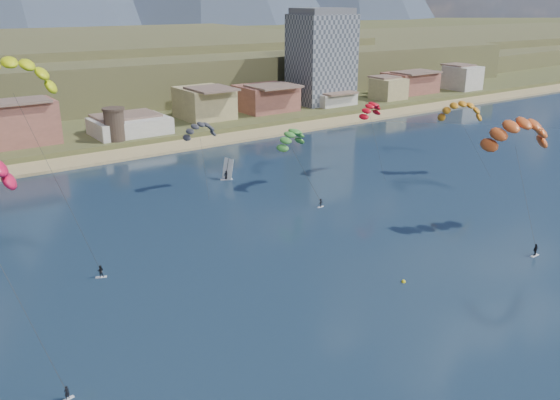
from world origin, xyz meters
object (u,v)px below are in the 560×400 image
(kitesurfer_orange, at_px, (518,128))
(buoy, at_px, (404,282))
(windsurfer, at_px, (227,173))
(watchtower, at_px, (115,124))
(kitesurfer_yellow, at_px, (10,71))
(apartment_tower, at_px, (321,57))
(kitesurfer_green, at_px, (292,136))

(kitesurfer_orange, bearing_deg, buoy, -171.33)
(kitesurfer_orange, xyz_separation_m, windsurfer, (-25.49, 51.59, -15.91))
(watchtower, distance_m, buoy, 97.46)
(kitesurfer_yellow, bearing_deg, apartment_tower, 33.27)
(apartment_tower, xyz_separation_m, kitesurfer_green, (-61.67, -66.87, -7.01))
(apartment_tower, xyz_separation_m, watchtower, (-80.00, -14.00, -11.45))
(buoy, bearing_deg, kitesurfer_green, 73.84)
(buoy, bearing_deg, windsurfer, 85.73)
(buoy, bearing_deg, watchtower, 93.25)
(kitesurfer_green, relative_size, buoy, 29.08)
(kitesurfer_yellow, distance_m, kitesurfer_orange, 77.32)
(kitesurfer_orange, distance_m, buoy, 34.64)
(kitesurfer_yellow, height_order, windsurfer, kitesurfer_yellow)
(apartment_tower, relative_size, windsurfer, 6.92)
(watchtower, bearing_deg, kitesurfer_orange, -69.19)
(kitesurfer_yellow, distance_m, windsurfer, 55.62)
(apartment_tower, height_order, buoy, apartment_tower)
(windsurfer, distance_m, buoy, 56.29)
(windsurfer, height_order, buoy, windsurfer)
(kitesurfer_orange, bearing_deg, windsurfer, 116.29)
(watchtower, height_order, buoy, watchtower)
(kitesurfer_orange, relative_size, buoy, 35.90)
(kitesurfer_green, bearing_deg, kitesurfer_yellow, -171.05)
(kitesurfer_orange, xyz_separation_m, kitesurfer_green, (-16.86, 39.71, -6.57))
(apartment_tower, distance_m, kitesurfer_orange, 115.62)
(apartment_tower, xyz_separation_m, kitesurfer_yellow, (-114.62, -75.21, 10.49))
(watchtower, distance_m, kitesurfer_yellow, 73.66)
(kitesurfer_green, relative_size, windsurfer, 3.79)
(windsurfer, bearing_deg, kitesurfer_green, -54.02)
(kitesurfer_yellow, bearing_deg, kitesurfer_green, 8.95)
(kitesurfer_yellow, height_order, buoy, kitesurfer_yellow)
(kitesurfer_orange, height_order, kitesurfer_green, kitesurfer_orange)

